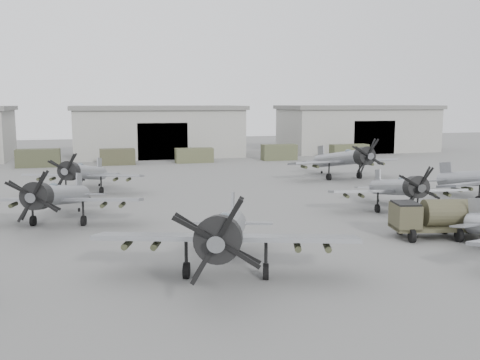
% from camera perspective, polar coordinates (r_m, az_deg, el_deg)
% --- Properties ---
extents(ground, '(220.00, 220.00, 0.00)m').
position_cam_1_polar(ground, '(34.57, 2.75, -7.36)').
color(ground, slate).
rests_on(ground, ground).
extents(hangar_center, '(29.00, 14.80, 8.70)m').
position_cam_1_polar(hangar_center, '(94.34, -8.74, 5.21)').
color(hangar_center, gray).
rests_on(hangar_center, ground).
extents(hangar_right, '(29.00, 14.80, 8.70)m').
position_cam_1_polar(hangar_right, '(105.42, 12.35, 5.43)').
color(hangar_right, gray).
rests_on(hangar_right, ground).
extents(support_truck_2, '(6.11, 2.20, 2.62)m').
position_cam_1_polar(support_truck_2, '(82.53, -20.73, 2.20)').
color(support_truck_2, '#3A3D27').
rests_on(support_truck_2, ground).
extents(support_truck_3, '(5.17, 2.20, 2.40)m').
position_cam_1_polar(support_truck_3, '(82.15, -12.94, 2.43)').
color(support_truck_3, '#3C3C27').
rests_on(support_truck_3, ground).
extents(support_truck_4, '(5.82, 2.20, 2.24)m').
position_cam_1_polar(support_truck_4, '(83.36, -4.91, 2.64)').
color(support_truck_4, '#494C31').
rests_on(support_truck_4, ground).
extents(support_truck_5, '(5.62, 2.20, 2.55)m').
position_cam_1_polar(support_truck_5, '(86.83, 4.19, 2.97)').
color(support_truck_5, '#45492F').
rests_on(support_truck_5, ground).
extents(support_truck_6, '(6.38, 2.20, 2.29)m').
position_cam_1_polar(support_truck_6, '(91.65, 11.57, 3.03)').
color(support_truck_6, '#474A30').
rests_on(support_truck_6, ground).
extents(aircraft_near_1, '(14.07, 12.67, 5.63)m').
position_cam_1_polar(aircraft_near_1, '(28.18, -1.55, -5.59)').
color(aircraft_near_1, gray).
rests_on(aircraft_near_1, ground).
extents(aircraft_mid_1, '(12.82, 11.54, 5.11)m').
position_cam_1_polar(aircraft_mid_1, '(42.59, -18.99, -1.61)').
color(aircraft_mid_1, gray).
rests_on(aircraft_mid_1, ground).
extents(aircraft_mid_2, '(11.78, 10.60, 4.67)m').
position_cam_1_polar(aircraft_mid_2, '(47.31, 16.59, -0.79)').
color(aircraft_mid_2, gray).
rests_on(aircraft_mid_2, ground).
extents(aircraft_far_0, '(12.17, 10.95, 4.88)m').
position_cam_1_polar(aircraft_far_0, '(56.68, -16.45, 0.77)').
color(aircraft_far_0, gray).
rests_on(aircraft_far_0, ground).
extents(aircraft_far_1, '(14.02, 12.62, 5.59)m').
position_cam_1_polar(aircraft_far_1, '(65.83, 11.17, 2.24)').
color(aircraft_far_1, gray).
rests_on(aircraft_far_1, ground).
extents(fuel_tanker, '(7.35, 3.68, 2.71)m').
position_cam_1_polar(fuel_tanker, '(39.49, 20.75, -3.59)').
color(fuel_tanker, '#403D29').
rests_on(fuel_tanker, ground).
extents(tug_trailer, '(5.98, 1.95, 1.19)m').
position_cam_1_polar(tug_trailer, '(53.73, -19.83, -1.70)').
color(tug_trailer, '#3E4029').
rests_on(tug_trailer, ground).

